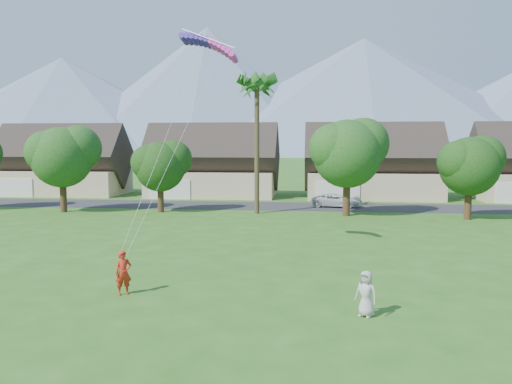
# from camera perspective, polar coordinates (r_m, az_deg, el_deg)

# --- Properties ---
(ground) EXTENTS (500.00, 500.00, 0.00)m
(ground) POSITION_cam_1_polar(r_m,az_deg,el_deg) (17.71, -3.76, -15.58)
(ground) COLOR #2D6019
(ground) RESTS_ON ground
(street) EXTENTS (90.00, 7.00, 0.01)m
(street) POSITION_cam_1_polar(r_m,az_deg,el_deg) (50.73, 3.03, -1.63)
(street) COLOR #2D2D30
(street) RESTS_ON ground
(kite_flyer) EXTENTS (0.82, 0.74, 1.88)m
(kite_flyer) POSITION_cam_1_polar(r_m,az_deg,el_deg) (22.03, -14.92, -8.92)
(kite_flyer) COLOR red
(kite_flyer) RESTS_ON ground
(watcher) EXTENTS (1.00, 0.90, 1.72)m
(watcher) POSITION_cam_1_polar(r_m,az_deg,el_deg) (19.21, 12.47, -11.28)
(watcher) COLOR #B2B3AE
(watcher) RESTS_ON ground
(parked_car) EXTENTS (5.07, 2.89, 1.33)m
(parked_car) POSITION_cam_1_polar(r_m,az_deg,el_deg) (50.62, 9.07, -0.95)
(parked_car) COLOR silver
(parked_car) RESTS_ON ground
(mountain_ridge) EXTENTS (540.00, 240.00, 70.00)m
(mountain_ridge) POSITION_cam_1_polar(r_m,az_deg,el_deg) (277.27, 8.07, 10.26)
(mountain_ridge) COLOR slate
(mountain_ridge) RESTS_ON ground
(houses_row) EXTENTS (72.75, 8.19, 8.86)m
(houses_row) POSITION_cam_1_polar(r_m,az_deg,el_deg) (59.36, 4.04, 2.75)
(houses_row) COLOR beige
(houses_row) RESTS_ON ground
(tree_row) EXTENTS (62.27, 6.67, 8.45)m
(tree_row) POSITION_cam_1_polar(r_m,az_deg,el_deg) (44.37, 1.12, 3.67)
(tree_row) COLOR #47301C
(tree_row) RESTS_ON ground
(fan_palm) EXTENTS (3.00, 3.00, 13.80)m
(fan_palm) POSITION_cam_1_polar(r_m,az_deg,el_deg) (45.34, 0.11, 12.46)
(fan_palm) COLOR #4C3D26
(fan_palm) RESTS_ON ground
(parafoil_kite) EXTENTS (3.39, 1.23, 0.50)m
(parafoil_kite) POSITION_cam_1_polar(r_m,az_deg,el_deg) (28.00, -5.22, 16.57)
(parafoil_kite) COLOR #3416A9
(parafoil_kite) RESTS_ON ground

